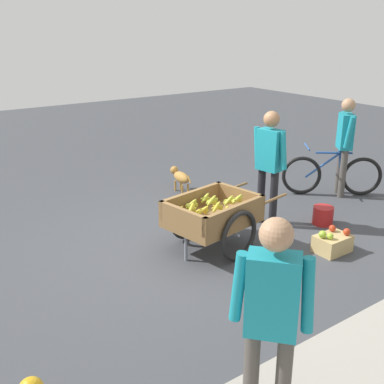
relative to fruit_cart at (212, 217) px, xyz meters
The scene contains 9 objects.
ground_plane 0.62m from the fruit_cart, 47.94° to the right, with size 24.00×24.00×0.00m, color #3D3F44.
fruit_cart is the anchor object (origin of this frame).
vendor_person 1.27m from the fruit_cart, behind, with size 0.25×0.57×1.64m.
bicycle 2.93m from the fruit_cart, behind, with size 1.34×1.08×0.85m.
cyclist_person 3.08m from the fruit_cart, behind, with size 0.37×0.47×1.63m.
dog 2.24m from the fruit_cart, 113.51° to the right, with size 0.23×0.67×0.40m.
plastic_bucket 1.84m from the fruit_cart, behind, with size 0.29×0.29×0.26m, color #B21E1E.
apple_crate 1.56m from the fruit_cart, 141.12° to the left, with size 0.44×0.32×0.32m.
bystander_person 2.94m from the fruit_cart, 59.93° to the left, with size 0.38×0.45×1.62m.
Camera 1 is at (3.09, 4.68, 2.72)m, focal length 44.18 mm.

